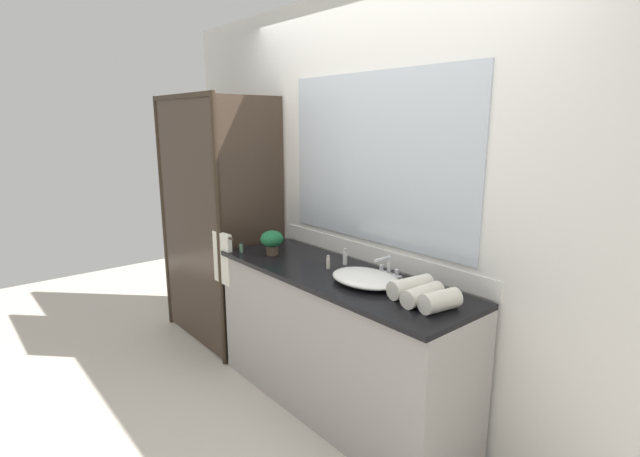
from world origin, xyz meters
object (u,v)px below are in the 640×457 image
at_px(faucet, 388,270).
at_px(rolled_towel_middle, 423,295).
at_px(rolled_towel_near_edge, 440,301).
at_px(rolled_towel_far_edge, 411,287).
at_px(sink_basin, 365,278).
at_px(amenity_bottle_shampoo, 328,262).
at_px(potted_plant, 272,240).
at_px(amenity_bottle_lotion, 241,248).
at_px(amenity_bottle_conditioner, 345,257).

height_order(faucet, rolled_towel_middle, faucet).
bearing_deg(rolled_towel_near_edge, rolled_towel_far_edge, 167.66).
height_order(sink_basin, rolled_towel_far_edge, rolled_towel_far_edge).
height_order(amenity_bottle_shampoo, rolled_towel_near_edge, rolled_towel_near_edge).
bearing_deg(rolled_towel_far_edge, rolled_towel_near_edge, -12.34).
height_order(potted_plant, amenity_bottle_lotion, potted_plant).
bearing_deg(amenity_bottle_shampoo, potted_plant, -170.56).
height_order(potted_plant, rolled_towel_far_edge, potted_plant).
height_order(faucet, potted_plant, potted_plant).
bearing_deg(sink_basin, amenity_bottle_conditioner, 154.25).
height_order(sink_basin, rolled_towel_middle, rolled_towel_middle).
bearing_deg(amenity_bottle_lotion, sink_basin, 10.68).
height_order(amenity_bottle_shampoo, amenity_bottle_conditioner, amenity_bottle_conditioner).
bearing_deg(potted_plant, faucet, 16.64).
bearing_deg(potted_plant, rolled_towel_far_edge, 5.19).
relative_size(faucet, rolled_towel_far_edge, 0.68).
bearing_deg(faucet, amenity_bottle_conditioner, -175.56).
bearing_deg(rolled_towel_near_edge, amenity_bottle_conditioner, 168.79).
bearing_deg(amenity_bottle_shampoo, rolled_towel_middle, -1.37).
bearing_deg(amenity_bottle_conditioner, amenity_bottle_lotion, -152.36).
height_order(sink_basin, faucet, faucet).
height_order(potted_plant, rolled_towel_middle, potted_plant).
height_order(sink_basin, amenity_bottle_conditioner, amenity_bottle_conditioner).
relative_size(amenity_bottle_lotion, rolled_towel_near_edge, 0.35).
relative_size(potted_plant, amenity_bottle_shampoo, 1.95).
xyz_separation_m(potted_plant, rolled_towel_near_edge, (1.35, 0.05, -0.05)).
relative_size(sink_basin, potted_plant, 2.56).
bearing_deg(rolled_towel_near_edge, amenity_bottle_lotion, -173.02).
xyz_separation_m(sink_basin, amenity_bottle_conditioner, (-0.34, 0.16, 0.02)).
height_order(potted_plant, amenity_bottle_conditioner, potted_plant).
bearing_deg(rolled_towel_middle, potted_plant, -177.03).
xyz_separation_m(faucet, amenity_bottle_lotion, (-1.02, -0.38, -0.01)).
bearing_deg(sink_basin, amenity_bottle_lotion, -169.32).
distance_m(amenity_bottle_shampoo, amenity_bottle_conditioner, 0.14).
relative_size(sink_basin, rolled_towel_far_edge, 1.73).
distance_m(amenity_bottle_lotion, rolled_towel_middle, 1.44).
relative_size(potted_plant, rolled_towel_near_edge, 0.82).
relative_size(sink_basin, rolled_towel_middle, 1.80).
bearing_deg(sink_basin, amenity_bottle_shampoo, 176.16).
height_order(potted_plant, rolled_towel_near_edge, potted_plant).
bearing_deg(amenity_bottle_lotion, rolled_towel_middle, 7.91).
height_order(sink_basin, amenity_bottle_shampoo, amenity_bottle_shampoo).
bearing_deg(amenity_bottle_conditioner, faucet, 4.44).
bearing_deg(faucet, sink_basin, -90.00).
bearing_deg(faucet, rolled_towel_near_edge, -20.89).
bearing_deg(sink_basin, rolled_towel_near_edge, -0.53).
bearing_deg(faucet, amenity_bottle_shampoo, -153.88).
distance_m(sink_basin, rolled_towel_middle, 0.40).
relative_size(potted_plant, amenity_bottle_conditioner, 1.61).
distance_m(amenity_bottle_lotion, amenity_bottle_conditioner, 0.77).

